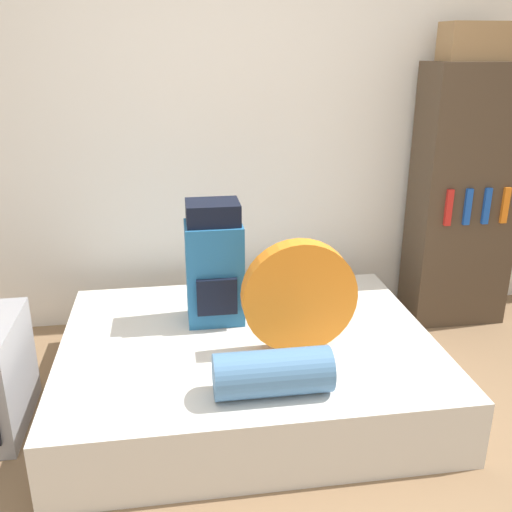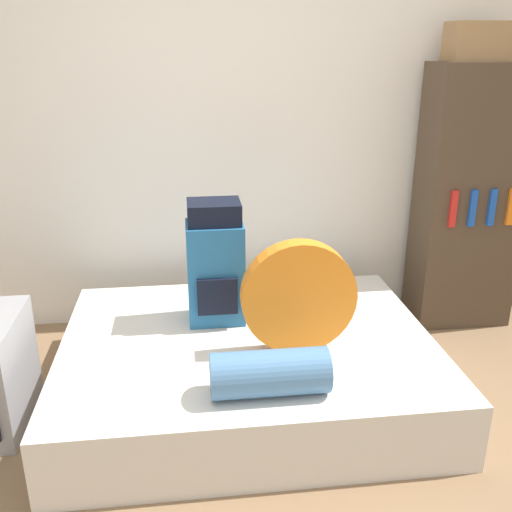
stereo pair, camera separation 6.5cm
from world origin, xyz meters
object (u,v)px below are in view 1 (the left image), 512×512
at_px(tent_bag, 299,296).
at_px(cardboard_box, 479,41).
at_px(backpack, 214,265).
at_px(bookshelf, 463,198).
at_px(sleeping_roll, 273,373).

height_order(tent_bag, cardboard_box, cardboard_box).
distance_m(backpack, bookshelf, 1.74).
distance_m(bookshelf, cardboard_box, 0.95).
bearing_deg(sleeping_roll, bookshelf, 40.30).
xyz_separation_m(tent_bag, bookshelf, (1.28, 0.87, 0.22)).
xyz_separation_m(sleeping_roll, bookshelf, (1.48, 1.25, 0.40)).
relative_size(backpack, sleeping_roll, 1.30).
bearing_deg(cardboard_box, backpack, -163.06).
bearing_deg(sleeping_roll, backpack, 103.61).
bearing_deg(tent_bag, backpack, 134.95).
bearing_deg(tent_bag, sleeping_roll, -117.55).
relative_size(bookshelf, cardboard_box, 3.87).
bearing_deg(tent_bag, bookshelf, 34.33).
xyz_separation_m(bookshelf, cardboard_box, (-0.02, 0.01, 0.95)).
distance_m(backpack, tent_bag, 0.54).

